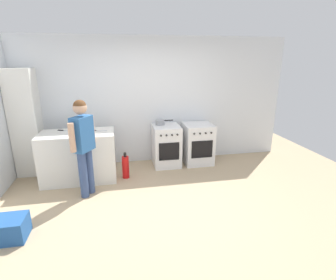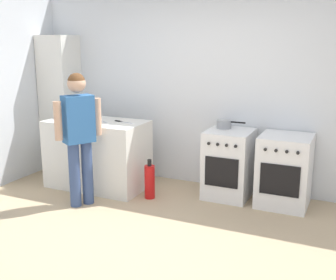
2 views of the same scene
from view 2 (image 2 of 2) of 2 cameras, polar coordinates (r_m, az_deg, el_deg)
The scene contains 12 objects.
ground_plane at distance 4.23m, azimuth -3.02°, elevation -13.80°, with size 8.00×8.00×0.00m, color tan.
back_wall at distance 5.60m, azimuth 6.19°, elevation 6.84°, with size 6.00×0.10×2.60m, color silver.
counter_unit at distance 5.69m, azimuth -9.52°, elevation -1.89°, with size 1.30×0.70×0.90m, color silver.
oven_left at distance 5.32m, azimuth 8.24°, elevation -3.19°, with size 0.54×0.62×0.85m.
oven_right at distance 5.18m, azimuth 15.49°, elevation -4.01°, with size 0.59×0.62×0.85m.
pot at distance 5.33m, azimuth 7.61°, elevation 2.15°, with size 0.37×0.19×0.10m.
knife_paring at distance 5.90m, azimuth -10.82°, elevation 3.13°, with size 0.20×0.11×0.01m.
knife_chef at distance 5.45m, azimuth -6.13°, elevation 2.44°, with size 0.31×0.11×0.01m.
knife_carving at distance 5.58m, azimuth -9.51°, elevation 2.60°, with size 0.32×0.13×0.01m.
person at distance 4.97m, azimuth -11.99°, elevation 1.49°, with size 0.35×0.50×1.57m.
fire_extinguisher at distance 5.27m, azimuth -2.50°, elevation -5.62°, with size 0.13×0.13×0.50m.
larder_cabinet at distance 6.52m, azimuth -14.29°, elevation 4.76°, with size 0.48×0.44×2.00m, color silver.
Camera 2 is at (1.77, -3.32, 1.93)m, focal length 45.00 mm.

